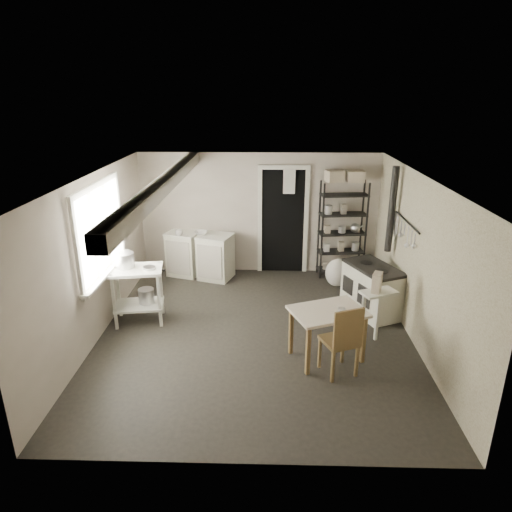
{
  "coord_description": "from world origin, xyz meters",
  "views": [
    {
      "loc": [
        0.18,
        -5.91,
        3.37
      ],
      "look_at": [
        0.0,
        0.3,
        1.1
      ],
      "focal_mm": 32.0,
      "sensor_mm": 36.0,
      "label": 1
    }
  ],
  "objects_px": {
    "prep_table": "(139,297)",
    "flour_sack": "(337,274)",
    "work_table": "(327,332)",
    "shelf_rack": "(342,228)",
    "chair": "(339,338)",
    "stove": "(372,287)",
    "stockpot": "(125,263)",
    "base_cabinets": "(200,253)"
  },
  "relations": [
    {
      "from": "stockpot",
      "to": "flour_sack",
      "type": "xyz_separation_m",
      "value": [
        3.39,
        1.37,
        -0.7
      ]
    },
    {
      "from": "prep_table",
      "to": "base_cabinets",
      "type": "relative_size",
      "value": 0.68
    },
    {
      "from": "flour_sack",
      "to": "base_cabinets",
      "type": "bearing_deg",
      "value": 170.64
    },
    {
      "from": "stockpot",
      "to": "shelf_rack",
      "type": "height_order",
      "value": "shelf_rack"
    },
    {
      "from": "base_cabinets",
      "to": "shelf_rack",
      "type": "xyz_separation_m",
      "value": [
        2.67,
        0.12,
        0.49
      ]
    },
    {
      "from": "chair",
      "to": "prep_table",
      "type": "bearing_deg",
      "value": 133.81
    },
    {
      "from": "stove",
      "to": "shelf_rack",
      "type": "bearing_deg",
      "value": 76.25
    },
    {
      "from": "prep_table",
      "to": "chair",
      "type": "distance_m",
      "value": 3.13
    },
    {
      "from": "prep_table",
      "to": "shelf_rack",
      "type": "xyz_separation_m",
      "value": [
        3.35,
        1.97,
        0.55
      ]
    },
    {
      "from": "stove",
      "to": "stockpot",
      "type": "bearing_deg",
      "value": 161.68
    },
    {
      "from": "base_cabinets",
      "to": "shelf_rack",
      "type": "distance_m",
      "value": 2.72
    },
    {
      "from": "prep_table",
      "to": "shelf_rack",
      "type": "relative_size",
      "value": 0.48
    },
    {
      "from": "stockpot",
      "to": "work_table",
      "type": "relative_size",
      "value": 0.33
    },
    {
      "from": "chair",
      "to": "stove",
      "type": "bearing_deg",
      "value": 43.66
    },
    {
      "from": "shelf_rack",
      "to": "flour_sack",
      "type": "height_order",
      "value": "shelf_rack"
    },
    {
      "from": "prep_table",
      "to": "work_table",
      "type": "distance_m",
      "value": 2.91
    },
    {
      "from": "shelf_rack",
      "to": "work_table",
      "type": "xyz_separation_m",
      "value": [
        -0.6,
        -2.92,
        -0.57
      ]
    },
    {
      "from": "work_table",
      "to": "prep_table",
      "type": "bearing_deg",
      "value": 160.89
    },
    {
      "from": "work_table",
      "to": "chair",
      "type": "bearing_deg",
      "value": -71.53
    },
    {
      "from": "work_table",
      "to": "flour_sack",
      "type": "height_order",
      "value": "work_table"
    },
    {
      "from": "prep_table",
      "to": "stockpot",
      "type": "bearing_deg",
      "value": 162.7
    },
    {
      "from": "chair",
      "to": "base_cabinets",
      "type": "bearing_deg",
      "value": 102.85
    },
    {
      "from": "prep_table",
      "to": "work_table",
      "type": "height_order",
      "value": "prep_table"
    },
    {
      "from": "stockpot",
      "to": "shelf_rack",
      "type": "relative_size",
      "value": 0.17
    },
    {
      "from": "prep_table",
      "to": "stockpot",
      "type": "relative_size",
      "value": 2.85
    },
    {
      "from": "shelf_rack",
      "to": "flour_sack",
      "type": "distance_m",
      "value": 0.9
    },
    {
      "from": "prep_table",
      "to": "base_cabinets",
      "type": "distance_m",
      "value": 1.97
    },
    {
      "from": "shelf_rack",
      "to": "stove",
      "type": "bearing_deg",
      "value": -86.14
    },
    {
      "from": "stockpot",
      "to": "flour_sack",
      "type": "relative_size",
      "value": 0.6
    },
    {
      "from": "shelf_rack",
      "to": "chair",
      "type": "bearing_deg",
      "value": -104.66
    },
    {
      "from": "prep_table",
      "to": "work_table",
      "type": "bearing_deg",
      "value": -19.11
    },
    {
      "from": "stockpot",
      "to": "stove",
      "type": "xyz_separation_m",
      "value": [
        3.8,
        0.36,
        -0.5
      ]
    },
    {
      "from": "prep_table",
      "to": "flour_sack",
      "type": "relative_size",
      "value": 1.7
    },
    {
      "from": "prep_table",
      "to": "chair",
      "type": "bearing_deg",
      "value": -24.12
    },
    {
      "from": "stove",
      "to": "flour_sack",
      "type": "distance_m",
      "value": 1.11
    },
    {
      "from": "prep_table",
      "to": "flour_sack",
      "type": "height_order",
      "value": "prep_table"
    },
    {
      "from": "base_cabinets",
      "to": "flour_sack",
      "type": "bearing_deg",
      "value": 8.17
    },
    {
      "from": "shelf_rack",
      "to": "chair",
      "type": "height_order",
      "value": "shelf_rack"
    },
    {
      "from": "stove",
      "to": "work_table",
      "type": "height_order",
      "value": "stove"
    },
    {
      "from": "prep_table",
      "to": "flour_sack",
      "type": "distance_m",
      "value": 3.52
    },
    {
      "from": "work_table",
      "to": "chair",
      "type": "height_order",
      "value": "chair"
    },
    {
      "from": "prep_table",
      "to": "base_cabinets",
      "type": "bearing_deg",
      "value": 69.92
    }
  ]
}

